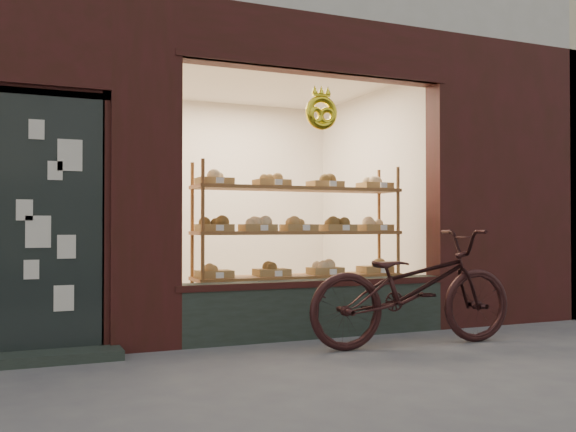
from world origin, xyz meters
name	(u,v)px	position (x,y,z in m)	size (l,w,h in m)	color
ground	(398,395)	(0.00, 0.00, 0.00)	(90.00, 90.00, 0.00)	#4B4B52
display_shelf	(299,246)	(0.45, 2.55, 0.87)	(2.20, 0.45, 1.70)	brown
bicycle	(413,287)	(1.04, 1.37, 0.52)	(0.69, 1.98, 1.04)	black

